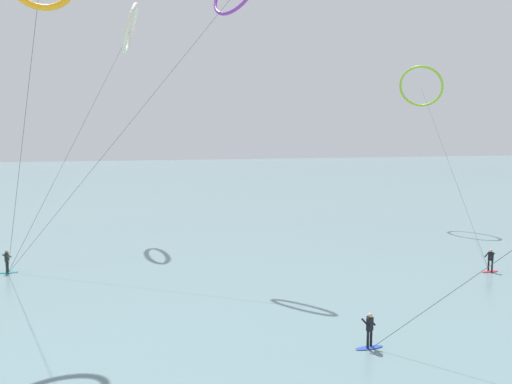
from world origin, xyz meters
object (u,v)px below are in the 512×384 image
at_px(surfer_cobalt, 369,333).
at_px(surfer_crimson, 490,262).
at_px(surfer_teal, 7,263).
at_px(kite_lime, 421,87).
at_px(kite_ivory, 130,29).

distance_m(surfer_cobalt, surfer_crimson, 17.32).
xyz_separation_m(surfer_cobalt, surfer_teal, (-18.84, 18.51, 0.00)).
distance_m(surfer_cobalt, kite_lime, 38.57).
bearing_deg(surfer_cobalt, surfer_teal, -73.48).
distance_m(kite_ivory, kite_lime, 31.85).
height_order(surfer_crimson, kite_lime, kite_lime).
relative_size(kite_ivory, kite_lime, 1.05).
bearing_deg(surfer_teal, kite_ivory, 149.53).
xyz_separation_m(surfer_teal, kite_ivory, (9.60, 12.99, 19.73)).
bearing_deg(kite_lime, surfer_crimson, 118.44).
height_order(surfer_crimson, surfer_teal, same).
height_order(surfer_teal, kite_ivory, kite_ivory).
distance_m(surfer_crimson, kite_lime, 25.22).
bearing_deg(surfer_cobalt, surfer_crimson, -178.33).
bearing_deg(surfer_crimson, surfer_cobalt, 105.82).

